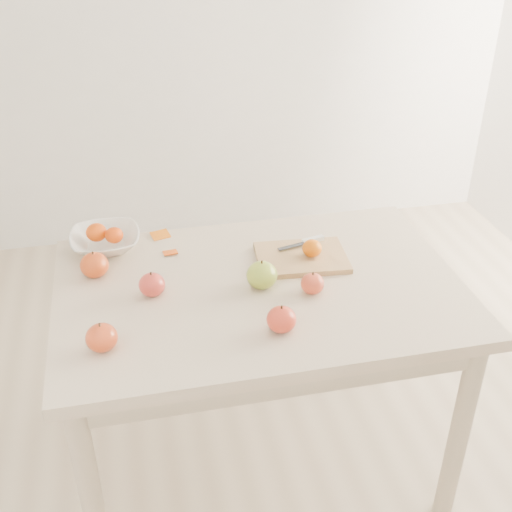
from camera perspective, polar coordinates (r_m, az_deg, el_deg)
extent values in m
plane|color=#C6B293|center=(2.41, 0.27, -17.61)|extent=(3.50, 3.50, 0.00)
cube|color=beige|center=(1.92, 0.32, -3.06)|extent=(1.20, 0.80, 0.04)
cylinder|color=#BCAA8E|center=(2.39, -14.41, -7.51)|extent=(0.06, 0.06, 0.71)
cylinder|color=#BCAA8E|center=(2.54, 10.56, -4.34)|extent=(0.06, 0.06, 0.71)
cylinder|color=#BCAA8E|center=(1.90, -14.41, -20.18)|extent=(0.06, 0.06, 0.71)
cylinder|color=#BCAA8E|center=(2.09, 17.62, -14.83)|extent=(0.06, 0.06, 0.71)
cube|color=tan|center=(2.03, 4.06, -0.14)|extent=(0.30, 0.23, 0.02)
ellipsoid|color=orange|center=(2.01, 5.00, 0.70)|extent=(0.06, 0.06, 0.05)
imported|color=white|center=(2.13, -13.24, 1.33)|extent=(0.22, 0.22, 0.06)
ellipsoid|color=#C94B07|center=(2.13, -14.00, 2.06)|extent=(0.07, 0.07, 0.06)
ellipsoid|color=#D44807|center=(2.11, -12.50, 1.82)|extent=(0.06, 0.06, 0.05)
cube|color=orange|center=(2.18, -8.49, 1.77)|extent=(0.07, 0.06, 0.01)
cube|color=#D04D0E|center=(2.08, -7.63, 0.27)|extent=(0.05, 0.04, 0.01)
cube|color=white|center=(2.10, 5.09, 1.45)|extent=(0.08, 0.03, 0.01)
cube|color=#3A3C42|center=(2.05, 3.18, 0.86)|extent=(0.10, 0.04, 0.00)
ellipsoid|color=olive|center=(1.88, 0.52, -1.72)|extent=(0.09, 0.09, 0.08)
ellipsoid|color=#9C120D|center=(1.99, -14.17, -0.79)|extent=(0.09, 0.09, 0.08)
ellipsoid|color=#A2121C|center=(1.86, 5.04, -2.46)|extent=(0.07, 0.07, 0.06)
ellipsoid|color=maroon|center=(1.71, 2.27, -5.65)|extent=(0.08, 0.08, 0.07)
ellipsoid|color=#A31E0E|center=(1.69, -13.56, -7.07)|extent=(0.08, 0.08, 0.07)
ellipsoid|color=#A41826|center=(1.87, -9.23, -2.53)|extent=(0.08, 0.08, 0.07)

